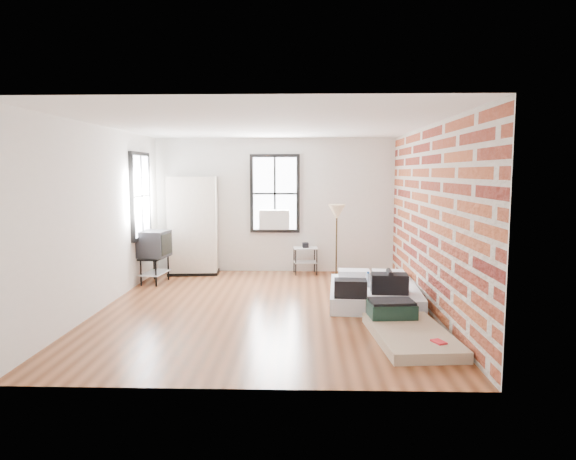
{
  "coord_description": "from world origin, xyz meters",
  "views": [
    {
      "loc": [
        0.6,
        -7.75,
        2.09
      ],
      "look_at": [
        0.36,
        0.3,
        1.19
      ],
      "focal_mm": 32.0,
      "sensor_mm": 36.0,
      "label": 1
    }
  ],
  "objects_px": {
    "floor_lamp": "(337,216)",
    "mattress_bare": "(406,329)",
    "tv_stand": "(155,246)",
    "mattress_main": "(374,292)",
    "side_table": "(305,253)",
    "wardrobe": "(193,226)"
  },
  "relations": [
    {
      "from": "side_table",
      "to": "tv_stand",
      "type": "bearing_deg",
      "value": -161.33
    },
    {
      "from": "mattress_main",
      "to": "tv_stand",
      "type": "height_order",
      "value": "tv_stand"
    },
    {
      "from": "mattress_bare",
      "to": "floor_lamp",
      "type": "xyz_separation_m",
      "value": [
        -0.68,
        3.33,
        1.15
      ]
    },
    {
      "from": "mattress_main",
      "to": "wardrobe",
      "type": "xyz_separation_m",
      "value": [
        -3.41,
        2.21,
        0.83
      ]
    },
    {
      "from": "side_table",
      "to": "floor_lamp",
      "type": "bearing_deg",
      "value": -51.39
    },
    {
      "from": "mattress_main",
      "to": "tv_stand",
      "type": "xyz_separation_m",
      "value": [
        -3.96,
        1.32,
        0.54
      ]
    },
    {
      "from": "mattress_main",
      "to": "side_table",
      "type": "height_order",
      "value": "side_table"
    },
    {
      "from": "floor_lamp",
      "to": "mattress_bare",
      "type": "bearing_deg",
      "value": -78.4
    },
    {
      "from": "mattress_main",
      "to": "floor_lamp",
      "type": "height_order",
      "value": "floor_lamp"
    },
    {
      "from": "mattress_main",
      "to": "mattress_bare",
      "type": "relative_size",
      "value": 1.14
    },
    {
      "from": "mattress_main",
      "to": "side_table",
      "type": "xyz_separation_m",
      "value": [
        -1.1,
        2.28,
        0.27
      ]
    },
    {
      "from": "mattress_main",
      "to": "side_table",
      "type": "relative_size",
      "value": 3.06
    },
    {
      "from": "floor_lamp",
      "to": "tv_stand",
      "type": "distance_m",
      "value": 3.5
    },
    {
      "from": "wardrobe",
      "to": "side_table",
      "type": "xyz_separation_m",
      "value": [
        2.31,
        0.07,
        -0.56
      ]
    },
    {
      "from": "side_table",
      "to": "tv_stand",
      "type": "height_order",
      "value": "tv_stand"
    },
    {
      "from": "floor_lamp",
      "to": "tv_stand",
      "type": "relative_size",
      "value": 1.49
    },
    {
      "from": "wardrobe",
      "to": "side_table",
      "type": "height_order",
      "value": "wardrobe"
    },
    {
      "from": "mattress_bare",
      "to": "tv_stand",
      "type": "xyz_separation_m",
      "value": [
        -4.13,
        3.11,
        0.6
      ]
    },
    {
      "from": "side_table",
      "to": "floor_lamp",
      "type": "relative_size",
      "value": 0.44
    },
    {
      "from": "mattress_main",
      "to": "tv_stand",
      "type": "distance_m",
      "value": 4.21
    },
    {
      "from": "mattress_main",
      "to": "wardrobe",
      "type": "bearing_deg",
      "value": 150.85
    },
    {
      "from": "side_table",
      "to": "mattress_main",
      "type": "bearing_deg",
      "value": -64.19
    }
  ]
}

